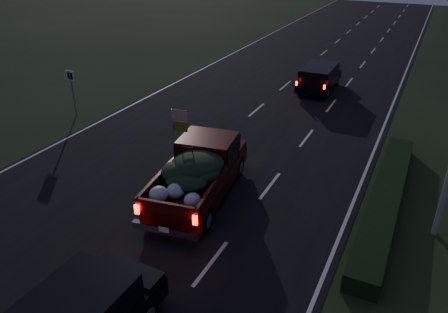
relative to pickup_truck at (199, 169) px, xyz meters
The scene contains 6 objects.
ground 1.97m from the pickup_truck, 152.70° to the right, with size 120.00×120.00×0.00m, color black.
road_asphalt 1.97m from the pickup_truck, 152.70° to the right, with size 14.00×120.00×0.02m, color black.
hedge_row 6.78m from the pickup_truck, 19.52° to the left, with size 1.00×10.00×0.60m, color black.
route_sign 10.84m from the pickup_truck, 156.87° to the left, with size 0.55×0.08×2.50m.
pickup_truck is the anchor object (origin of this frame).
lead_suv 14.26m from the pickup_truck, 87.15° to the left, with size 1.87×4.44×1.27m.
Camera 1 is at (8.37, -11.44, 8.67)m, focal length 35.00 mm.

